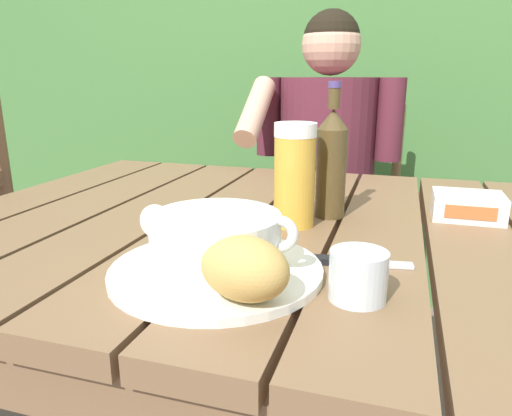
% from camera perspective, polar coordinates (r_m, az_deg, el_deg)
% --- Properties ---
extents(dining_table, '(1.37, 0.96, 0.78)m').
position_cam_1_polar(dining_table, '(0.92, 4.78, -7.02)').
color(dining_table, brown).
rests_on(dining_table, ground_plane).
extents(hedge_backdrop, '(4.16, 0.99, 2.58)m').
position_cam_1_polar(hedge_backdrop, '(2.48, 13.91, 20.20)').
color(hedge_backdrop, '#46783A').
rests_on(hedge_backdrop, ground_plane).
extents(chair_near_diner, '(0.49, 0.47, 0.93)m').
position_cam_1_polar(chair_near_diner, '(1.85, 8.96, -2.22)').
color(chair_near_diner, brown).
rests_on(chair_near_diner, ground_plane).
extents(person_eating, '(0.48, 0.47, 1.24)m').
position_cam_1_polar(person_eating, '(1.60, 8.20, 4.43)').
color(person_eating, '#58212F').
rests_on(person_eating, ground_plane).
extents(serving_plate, '(0.29, 0.29, 0.01)m').
position_cam_1_polar(serving_plate, '(0.65, -4.82, -7.54)').
color(serving_plate, white).
rests_on(serving_plate, dining_table).
extents(soup_bowl, '(0.23, 0.18, 0.08)m').
position_cam_1_polar(soup_bowl, '(0.64, -4.91, -3.83)').
color(soup_bowl, white).
rests_on(soup_bowl, serving_plate).
extents(bread_roll, '(0.14, 0.12, 0.07)m').
position_cam_1_polar(bread_roll, '(0.55, -1.40, -7.30)').
color(bread_roll, tan).
rests_on(bread_roll, serving_plate).
extents(beer_glass, '(0.07, 0.07, 0.19)m').
position_cam_1_polar(beer_glass, '(0.84, 4.70, 4.01)').
color(beer_glass, gold).
rests_on(beer_glass, dining_table).
extents(beer_bottle, '(0.06, 0.06, 0.25)m').
position_cam_1_polar(beer_bottle, '(0.90, 9.15, 5.57)').
color(beer_bottle, '#4E3C1F').
rests_on(beer_bottle, dining_table).
extents(water_glass_small, '(0.07, 0.07, 0.06)m').
position_cam_1_polar(water_glass_small, '(0.59, 12.30, -8.00)').
color(water_glass_small, silver).
rests_on(water_glass_small, dining_table).
extents(butter_tub, '(0.13, 0.10, 0.05)m').
position_cam_1_polar(butter_tub, '(0.98, 24.30, 0.22)').
color(butter_tub, white).
rests_on(butter_tub, dining_table).
extents(table_knife, '(0.16, 0.04, 0.01)m').
position_cam_1_polar(table_knife, '(0.69, 10.86, -6.42)').
color(table_knife, silver).
rests_on(table_knife, dining_table).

